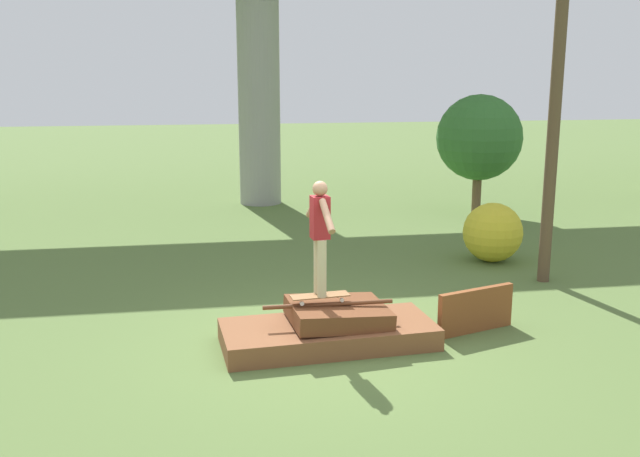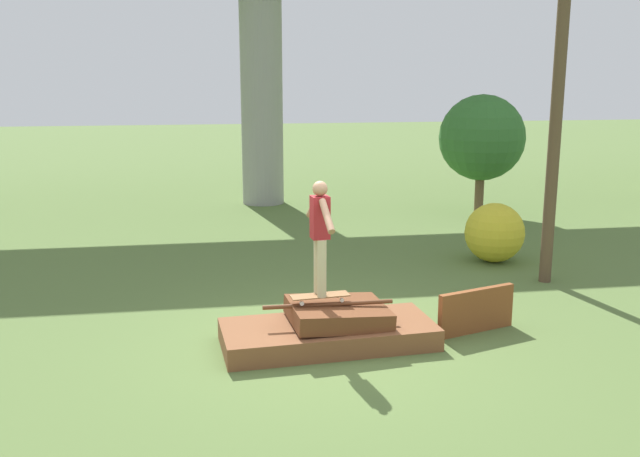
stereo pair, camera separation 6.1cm
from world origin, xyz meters
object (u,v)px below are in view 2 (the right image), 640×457
object	(u,v)px
utility_pole	(560,61)
bush_yellow_flowering	(495,233)
skater	(320,231)
skateboard	(320,296)
tree_behind_left	(482,138)

from	to	relation	value
utility_pole	bush_yellow_flowering	bearing A→B (deg)	104.74
utility_pole	bush_yellow_flowering	world-z (taller)	utility_pole
skater	skateboard	bearing A→B (deg)	-36.87
skateboard	skater	world-z (taller)	skater
skateboard	utility_pole	bearing A→B (deg)	27.47
utility_pole	tree_behind_left	size ratio (longest dim) A/B	2.38
bush_yellow_flowering	utility_pole	bearing A→B (deg)	-75.26
skateboard	utility_pole	distance (m)	5.61
skateboard	bush_yellow_flowering	world-z (taller)	bush_yellow_flowering
skateboard	utility_pole	size ratio (longest dim) A/B	0.11
skater	bush_yellow_flowering	bearing A→B (deg)	42.68
skater	tree_behind_left	world-z (taller)	tree_behind_left
bush_yellow_flowering	tree_behind_left	bearing A→B (deg)	72.28
skater	utility_pole	size ratio (longest dim) A/B	0.21
skater	utility_pole	bearing A→B (deg)	27.47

